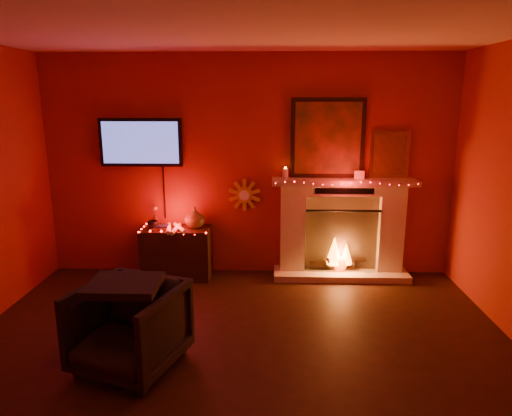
{
  "coord_description": "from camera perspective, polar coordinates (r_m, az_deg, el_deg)",
  "views": [
    {
      "loc": [
        0.26,
        -3.05,
        2.16
      ],
      "look_at": [
        0.12,
        1.7,
        1.02
      ],
      "focal_mm": 32.0,
      "sensor_mm": 36.0,
      "label": 1
    }
  ],
  "objects": [
    {
      "name": "room",
      "position": [
        3.16,
        -3.08,
        -1.37
      ],
      "size": [
        5.0,
        5.0,
        5.0
      ],
      "color": "black",
      "rests_on": "ground"
    },
    {
      "name": "fireplace",
      "position": [
        5.69,
        10.58,
        -1.39
      ],
      "size": [
        1.72,
        0.4,
        2.18
      ],
      "color": "beige",
      "rests_on": "floor"
    },
    {
      "name": "tv",
      "position": [
        5.74,
        -14.18,
        7.93
      ],
      "size": [
        1.0,
        0.07,
        1.24
      ],
      "color": "black",
      "rests_on": "room"
    },
    {
      "name": "sunburst_clock",
      "position": [
        5.66,
        -1.46,
        1.62
      ],
      "size": [
        0.4,
        0.03,
        0.4
      ],
      "color": "gold",
      "rests_on": "room"
    },
    {
      "name": "console_table",
      "position": [
        5.72,
        -9.78,
        -5.12
      ],
      "size": [
        0.83,
        0.53,
        0.89
      ],
      "color": "black",
      "rests_on": "floor"
    },
    {
      "name": "armchair",
      "position": [
        3.95,
        -15.58,
        -14.17
      ],
      "size": [
        0.98,
        1.0,
        0.71
      ],
      "primitive_type": "imported",
      "rotation": [
        0.0,
        0.0,
        -0.34
      ],
      "color": "black",
      "rests_on": "floor"
    }
  ]
}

